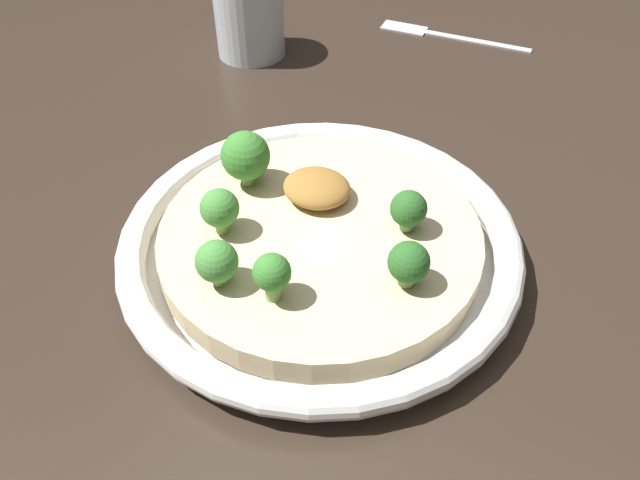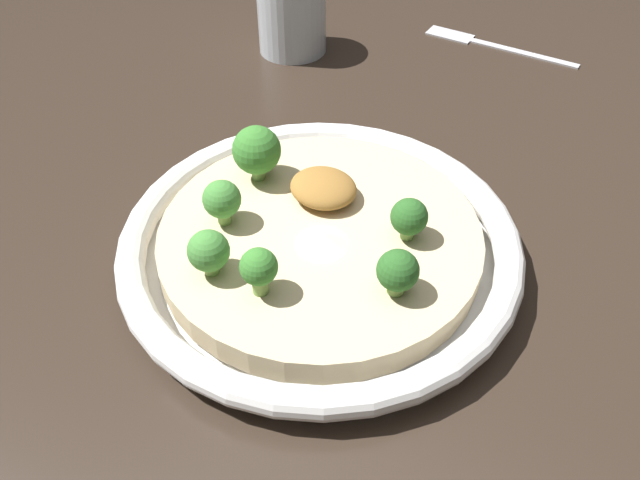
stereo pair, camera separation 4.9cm
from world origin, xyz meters
TOP-DOWN VIEW (x-y plane):
  - ground_plane at (0.00, 0.00)m, footprint 6.00×6.00m
  - risotto_bowl at (0.00, 0.00)m, footprint 0.31×0.31m
  - cheese_sprinkle at (-0.01, 0.01)m, footprint 0.04×0.04m
  - crispy_onion_garnish at (0.02, -0.03)m, footprint 0.06×0.05m
  - broccoli_right at (0.07, 0.03)m, footprint 0.03×0.03m
  - broccoli_back at (-0.00, 0.08)m, footprint 0.03×0.03m
  - broccoli_left at (-0.08, 0.02)m, footprint 0.03×0.03m
  - broccoli_front_left at (-0.06, -0.03)m, footprint 0.03×0.03m
  - broccoli_back_right at (0.04, 0.08)m, footprint 0.03×0.03m
  - broccoli_front_right at (0.08, -0.03)m, footprint 0.04×0.04m
  - drinking_glass at (0.22, -0.28)m, footprint 0.08×0.08m
  - fork_utensil at (0.03, -0.42)m, footprint 0.19×0.03m

SIDE VIEW (x-z plane):
  - ground_plane at x=0.00m, z-range 0.00..0.00m
  - fork_utensil at x=0.03m, z-range 0.00..0.00m
  - risotto_bowl at x=0.00m, z-range 0.00..0.03m
  - cheese_sprinkle at x=-0.01m, z-range 0.03..0.04m
  - crispy_onion_garnish at x=0.02m, z-range 0.03..0.05m
  - drinking_glass at x=0.22m, z-range 0.00..0.09m
  - broccoli_front_left at x=-0.06m, z-range 0.03..0.07m
  - broccoli_left at x=-0.08m, z-range 0.03..0.07m
  - broccoli_back_right at x=0.04m, z-range 0.03..0.07m
  - broccoli_right at x=0.07m, z-range 0.04..0.07m
  - broccoli_back at x=0.00m, z-range 0.04..0.07m
  - broccoli_front_right at x=0.08m, z-range 0.04..0.08m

